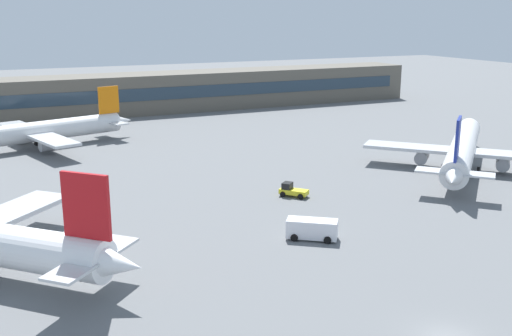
# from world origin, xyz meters

# --- Properties ---
(ground_plane) EXTENTS (400.00, 400.00, 0.00)m
(ground_plane) POSITION_xyz_m (0.00, 40.00, 0.00)
(ground_plane) COLOR slate
(terminal_building) EXTENTS (152.90, 12.13, 9.00)m
(terminal_building) POSITION_xyz_m (0.00, 109.43, 4.50)
(terminal_building) COLOR #5B564C
(terminal_building) RESTS_ON ground_plane
(airplane_mid) EXTENTS (32.25, 30.82, 10.20)m
(airplane_mid) POSITION_xyz_m (36.27, 37.40, 3.11)
(airplane_mid) COLOR silver
(airplane_mid) RESTS_ON ground_plane
(airplane_far) EXTENTS (38.32, 27.24, 9.66)m
(airplane_far) POSITION_xyz_m (-21.45, 78.21, 2.94)
(airplane_far) COLOR silver
(airplane_far) RESTS_ON ground_plane
(baggage_tug_yellow) EXTENTS (3.47, 3.72, 1.75)m
(baggage_tug_yellow) POSITION_xyz_m (6.34, 35.48, 0.80)
(baggage_tug_yellow) COLOR yellow
(baggage_tug_yellow) RESTS_ON ground_plane
(service_van_white) EXTENTS (5.37, 4.70, 2.08)m
(service_van_white) POSITION_xyz_m (1.10, 21.44, 1.11)
(service_van_white) COLOR white
(service_van_white) RESTS_ON ground_plane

